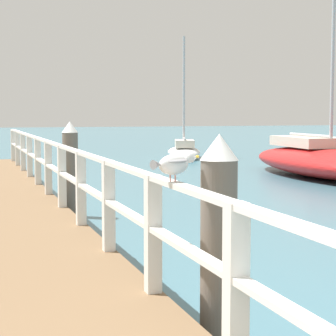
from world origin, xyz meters
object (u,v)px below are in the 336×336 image
dock_piling_near (219,246)px  boat_5 (184,150)px  dock_piling_far (70,169)px  boat_4 (323,160)px  seagull_foreground (174,163)px

dock_piling_near → boat_5: bearing=71.1°
dock_piling_near → dock_piling_far: same height
boat_5 → boat_4: bearing=-64.1°
seagull_foreground → boat_5: (7.29, 20.20, -1.20)m
seagull_foreground → boat_5: 21.51m
seagull_foreground → boat_4: bearing=115.8°
dock_piling_far → seagull_foreground: bearing=-93.1°
seagull_foreground → boat_5: size_ratio=0.09×
dock_piling_far → seagull_foreground: 6.95m
seagull_foreground → boat_4: size_ratio=0.05×
dock_piling_near → seagull_foreground: 0.74m
boat_5 → seagull_foreground: bearing=-92.5°
dock_piling_near → boat_5: 21.31m
boat_4 → boat_5: 8.61m
boat_4 → boat_5: size_ratio=1.66×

